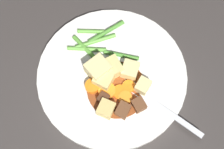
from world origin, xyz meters
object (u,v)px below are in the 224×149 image
Objects in this scene: dinner_plate at (112,76)px; fork at (159,106)px; potato_chunk_4 at (106,109)px; carrot_slice_0 at (120,92)px; potato_chunk_2 at (143,86)px; carrot_slice_2 at (129,87)px; meat_chunk_2 at (139,105)px; carrot_slice_3 at (92,86)px; carrot_slice_4 at (106,67)px; carrot_slice_5 at (125,98)px; meat_chunk_1 at (123,110)px; meat_chunk_0 at (104,98)px; potato_chunk_5 at (114,68)px; carrot_slice_1 at (107,91)px; potato_chunk_0 at (98,69)px; potato_chunk_1 at (103,80)px; potato_chunk_3 at (130,69)px.

fork is (0.07, 0.08, 0.01)m from dinner_plate.
potato_chunk_4 is (0.07, -0.02, 0.02)m from dinner_plate.
carrot_slice_0 reaches higher than fork.
carrot_slice_2 is at bearing -99.75° from potato_chunk_2.
meat_chunk_2 is (0.04, 0.01, 0.00)m from carrot_slice_2.
carrot_slice_4 is (-0.03, 0.03, -0.00)m from carrot_slice_3.
carrot_slice_5 is 0.04m from potato_chunk_4.
meat_chunk_0 is at bearing -129.47° from meat_chunk_1.
potato_chunk_2 reaches higher than carrot_slice_0.
potato_chunk_2 is 0.77× the size of potato_chunk_5.
potato_chunk_5 is (-0.04, -0.05, 0.00)m from potato_chunk_2.
carrot_slice_2 is (-0.00, 0.04, -0.00)m from carrot_slice_1.
meat_chunk_1 reaches higher than carrot_slice_0.
meat_chunk_0 is (0.03, 0.02, 0.00)m from carrot_slice_3.
fork is at bearing 82.14° from meat_chunk_2.
carrot_slice_4 reaches higher than carrot_slice_0.
meat_chunk_2 is at bearing 41.26° from potato_chunk_0.
potato_chunk_2 is at bearing 95.68° from carrot_slice_0.
meat_chunk_2 is at bearing -21.03° from potato_chunk_2.
carrot_slice_5 is (0.03, 0.06, -0.00)m from carrot_slice_3.
potato_chunk_2 is at bearing 81.99° from carrot_slice_3.
potato_chunk_4 is at bearing -92.65° from fork.
meat_chunk_2 is at bearing 46.01° from carrot_slice_0.
fork is at bearing 69.47° from carrot_slice_5.
meat_chunk_0 is (0.01, -0.03, 0.00)m from carrot_slice_0.
potato_chunk_1 is 0.06m from potato_chunk_3.
potato_chunk_2 is 0.06m from meat_chunk_1.
carrot_slice_3 reaches higher than fork.
meat_chunk_1 reaches higher than meat_chunk_2.
carrot_slice_5 is 0.70× the size of potato_chunk_5.
carrot_slice_1 reaches higher than fork.
potato_chunk_2 is 1.05× the size of meat_chunk_1.
potato_chunk_2 is at bearing 57.36° from dinner_plate.
carrot_slice_4 is 0.10m from meat_chunk_2.
meat_chunk_2 reaches higher than carrot_slice_3.
carrot_slice_3 is at bearing -39.76° from carrot_slice_4.
meat_chunk_2 is (0.08, 0.04, -0.01)m from potato_chunk_5.
carrot_slice_1 is at bearing -149.67° from meat_chunk_1.
potato_chunk_3 reaches higher than dinner_plate.
potato_chunk_3 reaches higher than carrot_slice_4.
carrot_slice_5 is at bearing 60.66° from carrot_slice_1.
meat_chunk_2 is (0.07, 0.01, -0.00)m from potato_chunk_3.
carrot_slice_3 and carrot_slice_4 have the same top height.
meat_chunk_1 is at bearing 13.42° from carrot_slice_4.
fork is at bearing 63.09° from carrot_slice_0.
carrot_slice_3 reaches higher than carrot_slice_5.
carrot_slice_0 is 1.07× the size of carrot_slice_4.
carrot_slice_2 is 0.06m from potato_chunk_4.
potato_chunk_5 is at bearing -130.21° from potato_chunk_2.
potato_chunk_4 is 0.02m from meat_chunk_0.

